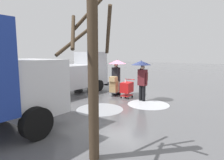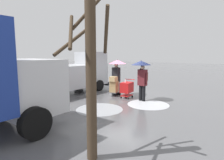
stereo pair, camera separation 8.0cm
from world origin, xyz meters
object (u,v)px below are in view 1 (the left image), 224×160
object	(u,v)px
hand_dolly_boxes	(114,85)
cargo_van_parked_right	(74,74)
bare_tree_near	(92,72)
pedestrian_black_side	(142,71)
pedestrian_pink_side	(117,69)
shopping_cart_vendor	(127,88)

from	to	relation	value
hand_dolly_boxes	cargo_van_parked_right	bearing A→B (deg)	13.94
hand_dolly_boxes	bare_tree_near	xyz separation A→B (m)	(-3.69, 5.85, 1.39)
cargo_van_parked_right	pedestrian_black_side	distance (m)	4.64
cargo_van_parked_right	pedestrian_pink_side	world-z (taller)	cargo_van_parked_right
cargo_van_parked_right	shopping_cart_vendor	world-z (taller)	cargo_van_parked_right
hand_dolly_boxes	pedestrian_black_side	xyz separation A→B (m)	(-1.86, 0.08, 0.90)
bare_tree_near	shopping_cart_vendor	bearing A→B (deg)	-64.43
cargo_van_parked_right	pedestrian_black_side	xyz separation A→B (m)	(-4.59, -0.60, 0.39)
shopping_cart_vendor	cargo_van_parked_right	bearing A→B (deg)	10.79
pedestrian_black_side	shopping_cart_vendor	bearing A→B (deg)	-5.37
cargo_van_parked_right	bare_tree_near	bearing A→B (deg)	141.12
cargo_van_parked_right	hand_dolly_boxes	world-z (taller)	cargo_van_parked_right
shopping_cart_vendor	bare_tree_near	distance (m)	6.66
cargo_van_parked_right	shopping_cart_vendor	xyz separation A→B (m)	(-3.61, -0.69, -0.61)
hand_dolly_boxes	pedestrian_black_side	bearing A→B (deg)	177.53
bare_tree_near	hand_dolly_boxes	bearing A→B (deg)	-57.76
cargo_van_parked_right	bare_tree_near	distance (m)	8.29
shopping_cart_vendor	pedestrian_pink_side	bearing A→B (deg)	-16.04
shopping_cart_vendor	pedestrian_pink_side	distance (m)	1.37
cargo_van_parked_right	hand_dolly_boxes	size ratio (longest dim) A/B	4.10
shopping_cart_vendor	pedestrian_pink_side	size ratio (longest dim) A/B	0.49
hand_dolly_boxes	shopping_cart_vendor	bearing A→B (deg)	-179.25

